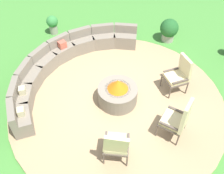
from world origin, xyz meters
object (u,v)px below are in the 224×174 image
Objects in this scene: lounge_chair_back_left at (179,74)px; potted_plant_0 at (169,29)px; lounge_chair_front_left at (116,145)px; lounge_chair_front_right at (178,119)px; potted_plant_2 at (53,24)px; curved_stone_bench at (64,63)px; fire_pit at (118,93)px.

potted_plant_0 is (1.86, 1.52, -0.19)m from lounge_chair_back_left.
lounge_chair_front_left is 1.54m from lounge_chair_front_right.
potted_plant_2 is at bearing 33.76° from lounge_chair_back_left.
lounge_chair_front_left reaches higher than potted_plant_2.
lounge_chair_front_right is at bearing -85.61° from curved_stone_bench.
curved_stone_bench is at bearing 94.33° from fire_pit.
lounge_chair_front_left is (-1.29, -1.10, 0.26)m from fire_pit.
curved_stone_bench reaches higher than potted_plant_2.
lounge_chair_front_right reaches higher than lounge_chair_back_left.
lounge_chair_back_left is (1.58, -2.87, 0.26)m from curved_stone_bench.
curved_stone_bench is 4.52× the size of lounge_chair_back_left.
curved_stone_bench is at bearing 82.58° from lounge_chair_front_right.
lounge_chair_front_right is (0.28, -3.66, 0.28)m from curved_stone_bench.
curved_stone_bench is 2.16m from potted_plant_2.
fire_pit reaches higher than potted_plant_2.
potted_plant_0 is at bearing 74.02° from lounge_chair_front_left.
fire_pit is 0.95× the size of lounge_chair_back_left.
lounge_chair_back_left is at bearing -83.69° from potted_plant_2.
potted_plant_2 is at bearing 119.61° from lounge_chair_front_left.
lounge_chair_front_right is 1.07× the size of lounge_chair_back_left.
lounge_chair_front_right is 1.72× the size of potted_plant_2.
lounge_chair_front_left reaches higher than lounge_chair_back_left.
lounge_chair_front_left is at bearing -159.55° from potted_plant_0.
lounge_chair_front_right is at bearing -97.97° from potted_plant_2.
lounge_chair_back_left is at bearing 57.58° from lounge_chair_front_left.
lounge_chair_front_right is at bearing -85.55° from fire_pit.
lounge_chair_back_left reaches higher than curved_stone_bench.
fire_pit is 1.71m from lounge_chair_front_left.
lounge_chair_front_left is 0.94× the size of lounge_chair_front_right.
lounge_chair_back_left reaches higher than potted_plant_0.
potted_plant_2 is (-0.53, 4.75, -0.23)m from lounge_chair_back_left.
lounge_chair_front_left reaches higher than fire_pit.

